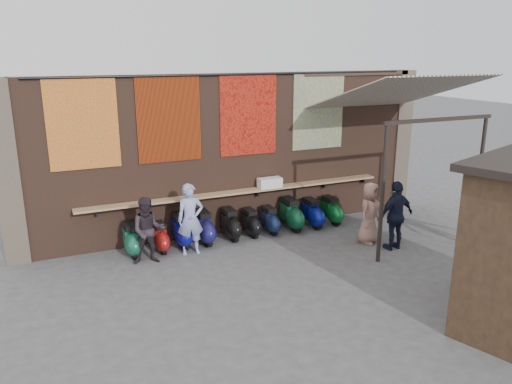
# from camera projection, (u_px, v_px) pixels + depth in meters

# --- Properties ---
(ground) EXTENTS (70.00, 70.00, 0.00)m
(ground) POSITION_uv_depth(u_px,v_px,m) (281.00, 267.00, 10.81)
(ground) COLOR #474749
(ground) RESTS_ON ground
(brick_wall) EXTENTS (10.00, 0.40, 4.00)m
(brick_wall) POSITION_uv_depth(u_px,v_px,m) (234.00, 154.00, 12.64)
(brick_wall) COLOR brown
(brick_wall) RESTS_ON ground
(pier_left) EXTENTS (0.50, 0.50, 4.00)m
(pier_left) POSITION_uv_depth(u_px,v_px,m) (7.00, 174.00, 10.60)
(pier_left) COLOR #4C4238
(pier_left) RESTS_ON ground
(pier_right) EXTENTS (0.50, 0.50, 4.00)m
(pier_right) POSITION_uv_depth(u_px,v_px,m) (398.00, 140.00, 14.69)
(pier_right) COLOR #4C4238
(pier_right) RESTS_ON ground
(eating_counter) EXTENTS (8.00, 0.32, 0.05)m
(eating_counter) POSITION_uv_depth(u_px,v_px,m) (240.00, 192.00, 12.56)
(eating_counter) COLOR #9E7A51
(eating_counter) RESTS_ON brick_wall
(shelf_box) EXTENTS (0.62, 0.27, 0.26)m
(shelf_box) POSITION_uv_depth(u_px,v_px,m) (270.00, 183.00, 12.81)
(shelf_box) COLOR white
(shelf_box) RESTS_ON eating_counter
(tapestry_redgold) EXTENTS (1.50, 0.02, 2.00)m
(tapestry_redgold) POSITION_uv_depth(u_px,v_px,m) (83.00, 124.00, 10.76)
(tapestry_redgold) COLOR #A01717
(tapestry_redgold) RESTS_ON brick_wall
(tapestry_sun) EXTENTS (1.50, 0.02, 2.00)m
(tapestry_sun) POSITION_uv_depth(u_px,v_px,m) (169.00, 119.00, 11.51)
(tapestry_sun) COLOR #C4390B
(tapestry_sun) RESTS_ON brick_wall
(tapestry_orange) EXTENTS (1.50, 0.02, 2.00)m
(tapestry_orange) POSITION_uv_depth(u_px,v_px,m) (248.00, 115.00, 12.30)
(tapestry_orange) COLOR red
(tapestry_orange) RESTS_ON brick_wall
(tapestry_multi) EXTENTS (1.50, 0.02, 2.00)m
(tapestry_multi) POSITION_uv_depth(u_px,v_px,m) (318.00, 111.00, 13.08)
(tapestry_multi) COLOR #2B519E
(tapestry_multi) RESTS_ON brick_wall
(hang_rail) EXTENTS (9.50, 0.06, 0.06)m
(hang_rail) POSITION_uv_depth(u_px,v_px,m) (237.00, 74.00, 11.91)
(hang_rail) COLOR black
(hang_rail) RESTS_ON brick_wall
(scooter_stool_0) EXTENTS (0.35, 0.79, 0.75)m
(scooter_stool_0) POSITION_uv_depth(u_px,v_px,m) (131.00, 240.00, 11.35)
(scooter_stool_0) COLOR #186044
(scooter_stool_0) RESTS_ON ground
(scooter_stool_1) EXTENTS (0.32, 0.71, 0.67)m
(scooter_stool_1) POSITION_uv_depth(u_px,v_px,m) (160.00, 238.00, 11.58)
(scooter_stool_1) COLOR #9F1815
(scooter_stool_1) RESTS_ON ground
(scooter_stool_2) EXTENTS (0.37, 0.83, 0.79)m
(scooter_stool_2) POSITION_uv_depth(u_px,v_px,m) (181.00, 231.00, 11.85)
(scooter_stool_2) COLOR navy
(scooter_stool_2) RESTS_ON ground
(scooter_stool_3) EXTENTS (0.38, 0.84, 0.80)m
(scooter_stool_3) POSITION_uv_depth(u_px,v_px,m) (204.00, 228.00, 12.06)
(scooter_stool_3) COLOR navy
(scooter_stool_3) RESTS_ON ground
(scooter_stool_4) EXTENTS (0.36, 0.80, 0.76)m
(scooter_stool_4) POSITION_uv_depth(u_px,v_px,m) (230.00, 224.00, 12.35)
(scooter_stool_4) COLOR black
(scooter_stool_4) RESTS_ON ground
(scooter_stool_5) EXTENTS (0.32, 0.72, 0.68)m
(scooter_stool_5) POSITION_uv_depth(u_px,v_px,m) (251.00, 223.00, 12.57)
(scooter_stool_5) COLOR black
(scooter_stool_5) RESTS_ON ground
(scooter_stool_6) EXTENTS (0.32, 0.70, 0.67)m
(scooter_stool_6) POSITION_uv_depth(u_px,v_px,m) (270.00, 220.00, 12.78)
(scooter_stool_6) COLOR #14224E
(scooter_stool_6) RESTS_ON ground
(scooter_stool_7) EXTENTS (0.39, 0.87, 0.82)m
(scooter_stool_7) POSITION_uv_depth(u_px,v_px,m) (291.00, 214.00, 13.00)
(scooter_stool_7) COLOR #0E472A
(scooter_stool_7) RESTS_ON ground
(scooter_stool_8) EXTENTS (0.35, 0.79, 0.75)m
(scooter_stool_8) POSITION_uv_depth(u_px,v_px,m) (312.00, 213.00, 13.21)
(scooter_stool_8) COLOR navy
(scooter_stool_8) RESTS_ON ground
(scooter_stool_9) EXTENTS (0.34, 0.76, 0.73)m
(scooter_stool_9) POSITION_uv_depth(u_px,v_px,m) (331.00, 210.00, 13.48)
(scooter_stool_9) COLOR #0D5F26
(scooter_stool_9) RESTS_ON ground
(diner_left) EXTENTS (0.64, 0.45, 1.65)m
(diner_left) POSITION_uv_depth(u_px,v_px,m) (190.00, 219.00, 11.34)
(diner_left) COLOR #939CD6
(diner_left) RESTS_ON ground
(diner_right) EXTENTS (0.82, 0.68, 1.50)m
(diner_right) POSITION_uv_depth(u_px,v_px,m) (148.00, 231.00, 10.84)
(diner_right) COLOR #2B2229
(diner_right) RESTS_ON ground
(shopper_navy) EXTENTS (1.00, 0.48, 1.65)m
(shopper_navy) POSITION_uv_depth(u_px,v_px,m) (396.00, 216.00, 11.61)
(shopper_navy) COLOR black
(shopper_navy) RESTS_ON ground
(shopper_grey) EXTENTS (1.19, 0.77, 1.74)m
(shopper_grey) POSITION_uv_depth(u_px,v_px,m) (489.00, 213.00, 11.61)
(shopper_grey) COLOR slate
(shopper_grey) RESTS_ON ground
(shopper_tan) EXTENTS (0.88, 0.77, 1.51)m
(shopper_tan) POSITION_uv_depth(u_px,v_px,m) (370.00, 213.00, 12.02)
(shopper_tan) COLOR #9C7063
(shopper_tan) RESTS_ON ground
(stall_sign) EXTENTS (1.14, 0.44, 0.50)m
(stall_sign) POSITION_uv_depth(u_px,v_px,m) (490.00, 203.00, 8.52)
(stall_sign) COLOR gold
(stall_sign) RESTS_ON market_stall
(stall_shelf) EXTENTS (2.04, 0.80, 0.06)m
(stall_shelf) POSITION_uv_depth(u_px,v_px,m) (483.00, 257.00, 8.79)
(stall_shelf) COLOR #473321
(stall_shelf) RESTS_ON market_stall
(awning_canvas) EXTENTS (3.20, 3.28, 0.97)m
(awning_canvas) POSITION_uv_depth(u_px,v_px,m) (396.00, 93.00, 12.02)
(awning_canvas) COLOR beige
(awning_canvas) RESTS_ON brick_wall
(awning_ledger) EXTENTS (3.30, 0.08, 0.12)m
(awning_ledger) POSITION_uv_depth(u_px,v_px,m) (358.00, 73.00, 13.31)
(awning_ledger) COLOR #33261C
(awning_ledger) RESTS_ON brick_wall
(awning_header) EXTENTS (3.00, 0.08, 0.08)m
(awning_header) POSITION_uv_depth(u_px,v_px,m) (440.00, 120.00, 10.83)
(awning_header) COLOR black
(awning_header) RESTS_ON awning_post_left
(awning_post_left) EXTENTS (0.09, 0.09, 3.10)m
(awning_post_left) POSITION_uv_depth(u_px,v_px,m) (382.00, 194.00, 10.69)
(awning_post_left) COLOR black
(awning_post_left) RESTS_ON ground
(awning_post_right) EXTENTS (0.09, 0.09, 3.10)m
(awning_post_right) POSITION_uv_depth(u_px,v_px,m) (478.00, 181.00, 11.79)
(awning_post_right) COLOR black
(awning_post_right) RESTS_ON ground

